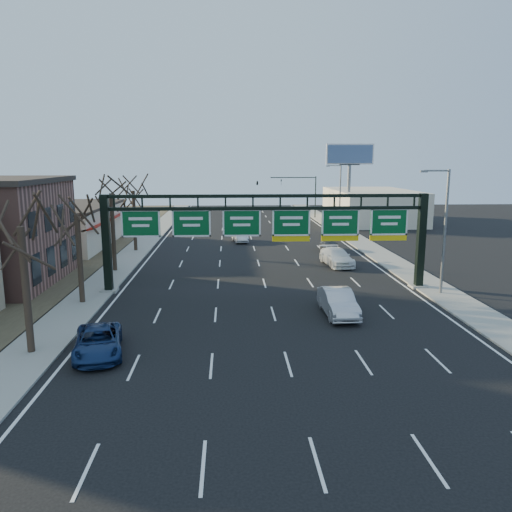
{
  "coord_description": "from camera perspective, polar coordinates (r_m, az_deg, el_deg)",
  "views": [
    {
      "loc": [
        -2.77,
        -28.4,
        9.6
      ],
      "look_at": [
        -0.95,
        4.86,
        3.2
      ],
      "focal_mm": 35.0,
      "sensor_mm": 36.0,
      "label": 1
    }
  ],
  "objects": [
    {
      "name": "lane_markings",
      "position": [
        49.42,
        0.14,
        -0.32
      ],
      "size": [
        21.6,
        120.0,
        0.01
      ],
      "primitive_type": "cube",
      "color": "white",
      "rests_on": "ground"
    },
    {
      "name": "car_grey_far",
      "position": [
        54.17,
        8.36,
        1.31
      ],
      "size": [
        1.89,
        4.23,
        1.41
      ],
      "primitive_type": "imported",
      "rotation": [
        0.0,
        0.0,
        -0.05
      ],
      "color": "#44474A",
      "rests_on": "ground"
    },
    {
      "name": "billboard_right",
      "position": [
        75.5,
        10.65,
        10.28
      ],
      "size": [
        7.0,
        0.5,
        12.0
      ],
      "color": "slate",
      "rests_on": "ground"
    },
    {
      "name": "tree_near",
      "position": [
        26.47,
        -25.51,
        5.24
      ],
      "size": [
        3.6,
        3.6,
        8.86
      ],
      "color": "#2F231A",
      "rests_on": "sidewalk_left"
    },
    {
      "name": "tree_gantry",
      "position": [
        34.96,
        -19.92,
        6.15
      ],
      "size": [
        3.6,
        3.6,
        8.48
      ],
      "color": "#2F231A",
      "rests_on": "sidewalk_left"
    },
    {
      "name": "tree_far",
      "position": [
        54.38,
        -13.91,
        8.33
      ],
      "size": [
        3.6,
        3.6,
        8.86
      ],
      "color": "#2F231A",
      "rests_on": "sidewalk_left"
    },
    {
      "name": "streetlight_near",
      "position": [
        37.89,
        20.64,
        3.33
      ],
      "size": [
        2.15,
        0.22,
        9.0
      ],
      "color": "slate",
      "rests_on": "sidewalk_right"
    },
    {
      "name": "ground",
      "position": [
        30.11,
        2.33,
        -7.73
      ],
      "size": [
        160.0,
        160.0,
        0.0
      ],
      "primitive_type": "plane",
      "color": "black",
      "rests_on": "ground"
    },
    {
      "name": "sign_gantry",
      "position": [
        36.85,
        1.45,
        3.12
      ],
      "size": [
        24.6,
        1.2,
        7.2
      ],
      "color": "black",
      "rests_on": "ground"
    },
    {
      "name": "sidewalk_right",
      "position": [
        51.73,
        14.44,
        -0.1
      ],
      "size": [
        3.0,
        120.0,
        0.12
      ],
      "primitive_type": "cube",
      "color": "gray",
      "rests_on": "ground"
    },
    {
      "name": "car_silver_sedan",
      "position": [
        31.88,
        9.36,
        -5.26
      ],
      "size": [
        1.86,
        5.04,
        1.65
      ],
      "primitive_type": "imported",
      "rotation": [
        0.0,
        0.0,
        0.02
      ],
      "color": "#B8B8BD",
      "rests_on": "ground"
    },
    {
      "name": "tree_mid",
      "position": [
        44.58,
        -16.31,
        8.2
      ],
      "size": [
        3.6,
        3.6,
        9.24
      ],
      "color": "#2F231A",
      "rests_on": "sidewalk_left"
    },
    {
      "name": "car_white_wagon",
      "position": [
        46.91,
        9.2,
        -0.11
      ],
      "size": [
        2.78,
        5.58,
        1.56
      ],
      "primitive_type": "imported",
      "rotation": [
        0.0,
        0.0,
        0.12
      ],
      "color": "white",
      "rests_on": "ground"
    },
    {
      "name": "car_silver_distant",
      "position": [
        59.71,
        -1.86,
        2.29
      ],
      "size": [
        2.07,
        4.39,
        1.39
      ],
      "primitive_type": "imported",
      "rotation": [
        0.0,
        0.0,
        0.14
      ],
      "color": "silver",
      "rests_on": "ground"
    },
    {
      "name": "traffic_signal_mast",
      "position": [
        83.93,
        2.68,
        8.06
      ],
      "size": [
        10.16,
        0.54,
        7.0
      ],
      "color": "black",
      "rests_on": "ground"
    },
    {
      "name": "cream_strip",
      "position": [
        60.81,
        -21.07,
        3.31
      ],
      "size": [
        10.9,
        18.4,
        4.7
      ],
      "color": "beige",
      "rests_on": "ground"
    },
    {
      "name": "building_right_distant",
      "position": [
        81.95,
        13.08,
        5.62
      ],
      "size": [
        12.0,
        20.0,
        5.0
      ],
      "primitive_type": "cube",
      "color": "beige",
      "rests_on": "ground"
    },
    {
      "name": "streetlight_far",
      "position": [
        70.22,
        9.48,
        7.04
      ],
      "size": [
        2.15,
        0.22,
        9.0
      ],
      "color": "slate",
      "rests_on": "sidewalk_right"
    },
    {
      "name": "car_blue_suv",
      "position": [
        26.49,
        -17.59,
        -9.32
      ],
      "size": [
        3.21,
        5.28,
        1.37
      ],
      "primitive_type": "imported",
      "rotation": [
        0.0,
        0.0,
        0.2
      ],
      "color": "navy",
      "rests_on": "ground"
    },
    {
      "name": "sidewalk_left",
      "position": [
        50.34,
        -14.57,
        -0.41
      ],
      "size": [
        3.0,
        120.0,
        0.12
      ],
      "primitive_type": "cube",
      "color": "gray",
      "rests_on": "ground"
    }
  ]
}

